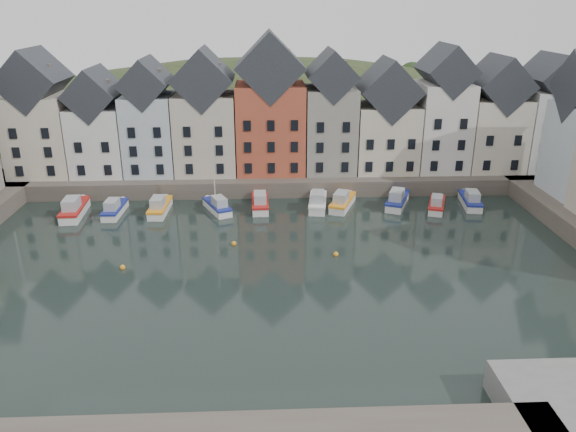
{
  "coord_description": "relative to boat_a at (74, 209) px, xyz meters",
  "views": [
    {
      "loc": [
        -0.78,
        -44.07,
        23.16
      ],
      "look_at": [
        1.39,
        6.0,
        3.82
      ],
      "focal_mm": 35.0,
      "sensor_mm": 36.0,
      "label": 1
    }
  ],
  "objects": [
    {
      "name": "ground",
      "position": [
        22.64,
        -17.04,
        -0.77
      ],
      "size": [
        260.0,
        260.0,
        0.0
      ],
      "primitive_type": "plane",
      "color": "black",
      "rests_on": "ground"
    },
    {
      "name": "far_quay",
      "position": [
        22.64,
        12.96,
        0.23
      ],
      "size": [
        90.0,
        16.0,
        2.0
      ],
      "primitive_type": "cube",
      "color": "#4E443B",
      "rests_on": "ground"
    },
    {
      "name": "hillside",
      "position": [
        22.66,
        38.96,
        -18.73
      ],
      "size": [
        153.6,
        70.4,
        64.0
      ],
      "color": "#242F17",
      "rests_on": "ground"
    },
    {
      "name": "far_terrace",
      "position": [
        25.85,
        10.96,
        8.1
      ],
      "size": [
        72.37,
        8.16,
        17.78
      ],
      "color": "beige",
      "rests_on": "far_quay"
    },
    {
      "name": "mooring_buoys",
      "position": [
        18.64,
        -11.71,
        -0.62
      ],
      "size": [
        20.5,
        5.5,
        0.5
      ],
      "color": "orange",
      "rests_on": "ground"
    },
    {
      "name": "boat_a",
      "position": [
        0.0,
        0.0,
        0.0
      ],
      "size": [
        2.53,
        6.89,
        2.6
      ],
      "rotation": [
        0.0,
        0.0,
        0.06
      ],
      "color": "silver",
      "rests_on": "ground"
    },
    {
      "name": "boat_b",
      "position": [
        4.49,
        0.19,
        -0.12
      ],
      "size": [
        1.98,
        5.78,
        2.2
      ],
      "rotation": [
        0.0,
        0.0,
        -0.04
      ],
      "color": "silver",
      "rests_on": "ground"
    },
    {
      "name": "boat_c",
      "position": [
        9.61,
        0.54,
        -0.08
      ],
      "size": [
        2.09,
        6.14,
        2.33
      ],
      "rotation": [
        0.0,
        0.0,
        -0.03
      ],
      "color": "silver",
      "rests_on": "ground"
    },
    {
      "name": "boat_d",
      "position": [
        16.3,
        0.67,
        -0.07
      ],
      "size": [
        3.92,
        5.86,
        10.78
      ],
      "rotation": [
        0.0,
        0.0,
        0.42
      ],
      "color": "silver",
      "rests_on": "ground"
    },
    {
      "name": "boat_e",
      "position": [
        21.25,
        1.49,
        -0.06
      ],
      "size": [
        2.11,
        6.26,
        2.38
      ],
      "rotation": [
        0.0,
        0.0,
        0.03
      ],
      "color": "silver",
      "rests_on": "ground"
    },
    {
      "name": "boat_f",
      "position": [
        28.11,
        1.42,
        -0.05
      ],
      "size": [
        2.78,
        6.55,
        2.44
      ],
      "rotation": [
        0.0,
        0.0,
        -0.13
      ],
      "color": "silver",
      "rests_on": "ground"
    },
    {
      "name": "boat_g",
      "position": [
        31.03,
        1.31,
        -0.06
      ],
      "size": [
        4.04,
        6.48,
        2.38
      ],
      "rotation": [
        0.0,
        0.0,
        -0.37
      ],
      "color": "silver",
      "rests_on": "ground"
    },
    {
      "name": "boat_h",
      "position": [
        37.71,
        1.65,
        -0.04
      ],
      "size": [
        4.26,
        6.67,
        2.46
      ],
      "rotation": [
        0.0,
        0.0,
        -0.39
      ],
      "color": "silver",
      "rests_on": "ground"
    },
    {
      "name": "boat_i",
      "position": [
        42.06,
        0.16,
        -0.15
      ],
      "size": [
        3.44,
        5.72,
        2.1
      ],
      "rotation": [
        0.0,
        0.0,
        -0.34
      ],
      "color": "silver",
      "rests_on": "ground"
    },
    {
      "name": "boat_j",
      "position": [
        46.5,
        1.27,
        -0.09
      ],
      "size": [
        2.66,
        6.17,
        2.29
      ],
      "rotation": [
        0.0,
        0.0,
        -0.14
      ],
      "color": "silver",
      "rests_on": "ground"
    }
  ]
}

